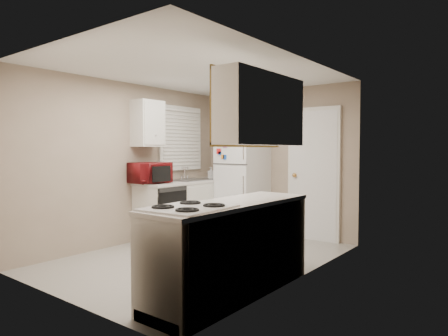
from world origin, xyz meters
The scene contains 19 objects.
floor centered at (0.00, 0.00, 0.00)m, with size 3.80×3.80×0.00m, color #B9B5AD.
ceiling centered at (0.00, 0.00, 2.40)m, with size 3.80×3.80×0.00m, color white.
wall_left centered at (-1.40, 0.00, 1.20)m, with size 3.80×3.80×0.00m, color tan.
wall_right centered at (1.40, 0.00, 1.20)m, with size 3.80×3.80×0.00m, color tan.
wall_back centered at (0.00, 1.90, 1.20)m, with size 2.80×2.80×0.00m, color tan.
wall_front centered at (0.00, -1.90, 1.20)m, with size 2.80×2.80×0.00m, color tan.
left_counter centered at (-1.10, 0.90, 0.45)m, with size 0.60×1.80×0.90m, color silver.
dishwasher centered at (-0.81, 0.30, 0.49)m, with size 0.03×0.58×0.72m, color black.
sink centered at (-1.10, 1.05, 0.86)m, with size 0.54×0.74×0.16m, color gray.
microwave centered at (-1.15, 0.16, 1.05)m, with size 0.31×0.57×0.38m, color maroon.
soap_bottle centered at (-1.08, 1.53, 1.00)m, with size 0.09×0.09×0.20m, color silver.
window_blinds centered at (-1.36, 1.05, 1.60)m, with size 0.10×0.98×1.08m, color silver.
upper_cabinet_left centered at (-1.25, 0.22, 1.80)m, with size 0.30×0.45×0.70m, color silver.
refrigerator centered at (-0.45, 1.58, 0.85)m, with size 0.70×0.68×1.70m, color white.
cabinet_over_fridge centered at (-0.40, 1.75, 2.00)m, with size 0.70×0.30×0.40m, color silver.
interior_door centered at (0.70, 1.86, 1.02)m, with size 0.86×0.06×2.08m, color white.
right_counter centered at (1.10, -0.80, 0.45)m, with size 0.60×2.00×0.90m, color silver.
stove centered at (1.08, -1.38, 0.44)m, with size 0.59×0.72×0.88m, color white.
upper_cabinet_right centered at (1.25, -0.50, 1.80)m, with size 0.30×1.20×0.70m, color silver.
Camera 1 is at (3.40, -3.87, 1.40)m, focal length 32.00 mm.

